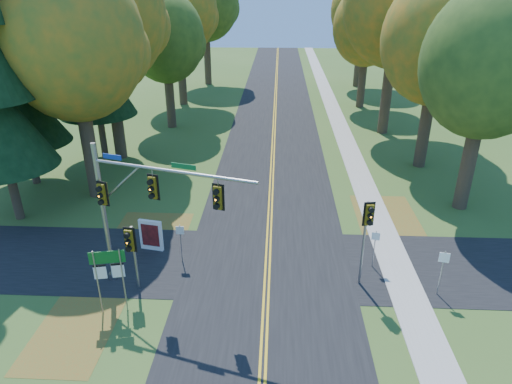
{
  "coord_description": "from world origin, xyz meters",
  "views": [
    {
      "loc": [
        0.36,
        -16.68,
        12.56
      ],
      "look_at": [
        -0.64,
        3.38,
        3.2
      ],
      "focal_mm": 32.0,
      "sensor_mm": 36.0,
      "label": 1
    }
  ],
  "objects_px": {
    "traffic_mast": "(137,202)",
    "info_kiosk": "(151,235)",
    "route_sign_cluster": "(109,269)",
    "east_signal_pole": "(367,223)"
  },
  "relations": [
    {
      "from": "traffic_mast",
      "to": "info_kiosk",
      "type": "height_order",
      "value": "traffic_mast"
    },
    {
      "from": "east_signal_pole",
      "to": "info_kiosk",
      "type": "relative_size",
      "value": 2.53
    },
    {
      "from": "traffic_mast",
      "to": "east_signal_pole",
      "type": "bearing_deg",
      "value": 19.32
    },
    {
      "from": "east_signal_pole",
      "to": "info_kiosk",
      "type": "xyz_separation_m",
      "value": [
        -10.17,
        2.54,
        -2.37
      ]
    },
    {
      "from": "traffic_mast",
      "to": "east_signal_pole",
      "type": "relative_size",
      "value": 1.66
    },
    {
      "from": "traffic_mast",
      "to": "info_kiosk",
      "type": "xyz_separation_m",
      "value": [
        -0.55,
        3.07,
        -3.4
      ]
    },
    {
      "from": "east_signal_pole",
      "to": "route_sign_cluster",
      "type": "bearing_deg",
      "value": -176.89
    },
    {
      "from": "route_sign_cluster",
      "to": "info_kiosk",
      "type": "relative_size",
      "value": 1.79
    },
    {
      "from": "east_signal_pole",
      "to": "route_sign_cluster",
      "type": "distance_m",
      "value": 10.8
    },
    {
      "from": "traffic_mast",
      "to": "route_sign_cluster",
      "type": "xyz_separation_m",
      "value": [
        -0.87,
        -1.75,
        -2.13
      ]
    }
  ]
}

